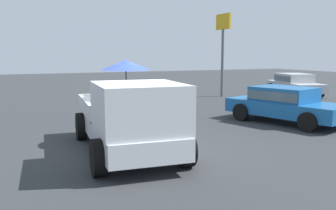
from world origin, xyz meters
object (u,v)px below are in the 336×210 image
(pickup_truck_main, at_px, (130,117))
(parked_sedan_far, at_px, (285,103))
(motel_sign, at_px, (223,38))
(parked_sedan_near, at_px, (295,83))

(pickup_truck_main, height_order, parked_sedan_far, pickup_truck_main)
(parked_sedan_far, distance_m, motel_sign, 8.85)
(motel_sign, bearing_deg, parked_sedan_far, -17.27)
(pickup_truck_main, relative_size, motel_sign, 1.07)
(pickup_truck_main, height_order, motel_sign, motel_sign)
(pickup_truck_main, bearing_deg, motel_sign, 142.78)
(parked_sedan_far, bearing_deg, motel_sign, 146.34)
(pickup_truck_main, bearing_deg, parked_sedan_far, 110.66)
(pickup_truck_main, bearing_deg, parked_sedan_near, 127.76)
(pickup_truck_main, xyz_separation_m, parked_sedan_near, (-8.50, 13.55, -0.24))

